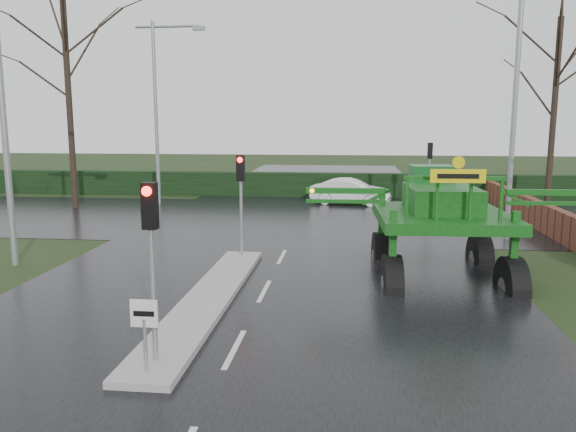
# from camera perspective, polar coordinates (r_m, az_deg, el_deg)

# --- Properties ---
(ground) EXTENTS (140.00, 140.00, 0.00)m
(ground) POSITION_cam_1_polar(r_m,az_deg,el_deg) (11.82, -5.44, -13.38)
(ground) COLOR black
(ground) RESTS_ON ground
(road_main) EXTENTS (14.00, 80.00, 0.02)m
(road_main) POSITION_cam_1_polar(r_m,az_deg,el_deg) (21.28, 0.02, -2.94)
(road_main) COLOR black
(road_main) RESTS_ON ground
(road_cross) EXTENTS (80.00, 12.00, 0.02)m
(road_cross) POSITION_cam_1_polar(r_m,az_deg,el_deg) (27.14, 1.41, -0.23)
(road_cross) COLOR black
(road_cross) RESTS_ON ground
(median_island) EXTENTS (1.20, 10.00, 0.16)m
(median_island) POSITION_cam_1_polar(r_m,az_deg,el_deg) (14.81, -8.05, -8.29)
(median_island) COLOR gray
(median_island) RESTS_ON ground
(hedge_row) EXTENTS (44.00, 0.90, 1.50)m
(hedge_row) POSITION_cam_1_polar(r_m,az_deg,el_deg) (34.94, 2.54, 3.18)
(hedge_row) COLOR black
(hedge_row) RESTS_ON ground
(brick_wall) EXTENTS (0.40, 20.00, 1.20)m
(brick_wall) POSITION_cam_1_polar(r_m,az_deg,el_deg) (28.18, 23.21, 0.59)
(brick_wall) COLOR #592D1E
(brick_wall) RESTS_ON ground
(keep_left_sign) EXTENTS (0.50, 0.07, 1.35)m
(keep_left_sign) POSITION_cam_1_polar(r_m,az_deg,el_deg) (10.44, -14.37, -10.56)
(keep_left_sign) COLOR gray
(keep_left_sign) RESTS_ON ground
(traffic_signal_near) EXTENTS (0.26, 0.33, 3.52)m
(traffic_signal_near) POSITION_cam_1_polar(r_m,az_deg,el_deg) (10.48, -13.77, -1.76)
(traffic_signal_near) COLOR gray
(traffic_signal_near) RESTS_ON ground
(traffic_signal_mid) EXTENTS (0.26, 0.33, 3.52)m
(traffic_signal_mid) POSITION_cam_1_polar(r_m,az_deg,el_deg) (18.60, -4.82, 3.30)
(traffic_signal_mid) COLOR gray
(traffic_signal_mid) RESTS_ON ground
(traffic_signal_far) EXTENTS (0.26, 0.33, 3.52)m
(traffic_signal_far) POSITION_cam_1_polar(r_m,az_deg,el_deg) (31.01, 14.19, 5.51)
(traffic_signal_far) COLOR gray
(traffic_signal_far) RESTS_ON ground
(street_light_left_near) EXTENTS (3.85, 0.30, 10.00)m
(street_light_left_near) POSITION_cam_1_polar(r_m,az_deg,el_deg) (19.72, -26.47, 12.61)
(street_light_left_near) COLOR gray
(street_light_left_near) RESTS_ON ground
(street_light_right) EXTENTS (3.85, 0.30, 10.00)m
(street_light_right) POSITION_cam_1_polar(r_m,az_deg,el_deg) (23.46, 21.43, 12.29)
(street_light_right) COLOR gray
(street_light_right) RESTS_ON ground
(street_light_left_far) EXTENTS (3.85, 0.30, 10.00)m
(street_light_left_far) POSITION_cam_1_polar(r_m,az_deg,el_deg) (32.42, -12.81, 11.74)
(street_light_left_far) COLOR gray
(street_light_left_far) RESTS_ON ground
(tree_left_far) EXTENTS (7.70, 7.70, 13.26)m
(tree_left_far) POSITION_cam_1_polar(r_m,az_deg,el_deg) (32.34, -21.52, 13.39)
(tree_left_far) COLOR black
(tree_left_far) RESTS_ON ground
(tree_right_far) EXTENTS (7.00, 7.00, 12.05)m
(tree_right_far) POSITION_cam_1_polar(r_m,az_deg,el_deg) (33.48, 25.56, 11.86)
(tree_right_far) COLOR black
(tree_right_far) RESTS_ON ground
(crop_sprayer) EXTENTS (8.25, 5.29, 4.61)m
(crop_sprayer) POSITION_cam_1_polar(r_m,az_deg,el_deg) (15.96, 10.61, 0.67)
(crop_sprayer) COLOR black
(crop_sprayer) RESTS_ON ground
(white_sedan) EXTENTS (4.60, 2.36, 1.45)m
(white_sedan) POSITION_cam_1_polar(r_m,az_deg,el_deg) (31.87, 6.35, 1.16)
(white_sedan) COLOR white
(white_sedan) RESTS_ON ground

